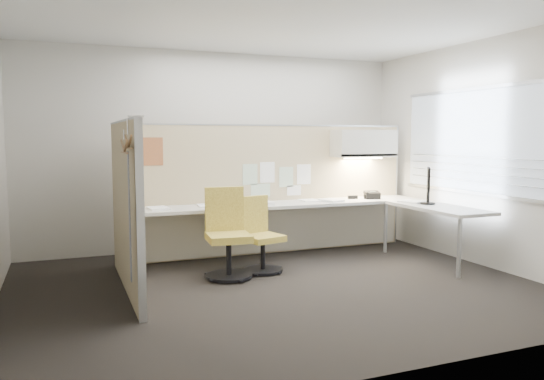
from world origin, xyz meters
name	(u,v)px	position (x,y,z in m)	size (l,w,h in m)	color
floor	(277,287)	(0.00, 0.00, -0.01)	(5.50, 4.50, 0.01)	black
ceiling	(277,19)	(0.00, 0.00, 2.80)	(5.50, 4.50, 0.01)	white
wall_back	(218,151)	(0.00, 2.25, 1.40)	(5.50, 0.02, 2.80)	beige
wall_front	(407,167)	(0.00, -2.25, 1.40)	(5.50, 0.02, 2.80)	beige
wall_right	(482,153)	(2.75, 0.00, 1.40)	(0.02, 4.50, 2.80)	beige
window_pane	(481,141)	(2.73, 0.00, 1.55)	(0.01, 2.80, 1.30)	#A4B0BF
partition_back	(270,190)	(0.55, 1.60, 0.88)	(4.10, 0.06, 1.75)	#CAB78B
partition_left	(126,207)	(-1.50, 0.50, 0.88)	(0.06, 2.20, 1.75)	#CAB78B
desk	(310,213)	(0.93, 1.13, 0.60)	(4.00, 2.07, 0.73)	beige
overhead_bin	(363,143)	(1.90, 1.39, 1.51)	(0.90, 0.36, 0.38)	beige
task_light_strip	(363,158)	(1.90, 1.39, 1.30)	(0.60, 0.06, 0.02)	#FFEABF
pinned_papers	(276,179)	(0.63, 1.57, 1.03)	(1.01, 0.00, 0.47)	#8CBF8C
poster	(152,152)	(-1.05, 1.57, 1.42)	(0.28, 0.00, 0.35)	orange
chair_left	(227,236)	(-0.38, 0.58, 0.47)	(0.53, 0.54, 1.01)	black
chair_right	(260,237)	(0.06, 0.69, 0.41)	(0.50, 0.51, 0.88)	black
monitor	(428,183)	(2.30, 0.44, 1.01)	(0.29, 0.38, 0.48)	black
phone	(372,195)	(1.97, 1.26, 0.78)	(0.26, 0.24, 0.12)	black
stapler	(353,197)	(1.70, 1.33, 0.76)	(0.14, 0.04, 0.05)	black
tape_dispenser	(368,197)	(1.90, 1.26, 0.76)	(0.10, 0.06, 0.06)	black
coat_hook	(127,159)	(-1.58, -0.46, 1.41)	(0.18, 0.48, 1.43)	silver
paper_stack_0	(158,208)	(-1.04, 1.26, 0.74)	(0.23, 0.30, 0.02)	white
paper_stack_1	(207,205)	(-0.41, 1.33, 0.74)	(0.23, 0.30, 0.02)	white
paper_stack_2	(262,203)	(0.29, 1.20, 0.75)	(0.23, 0.30, 0.04)	white
paper_stack_3	(309,200)	(1.03, 1.35, 0.74)	(0.23, 0.30, 0.01)	white
paper_stack_4	(331,200)	(1.28, 1.18, 0.74)	(0.23, 0.30, 0.03)	white
paper_stack_5	(411,202)	(2.22, 0.67, 0.74)	(0.23, 0.30, 0.02)	white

